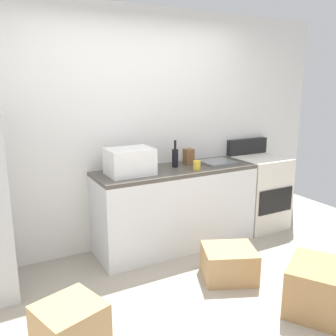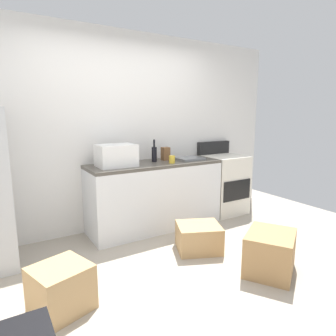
{
  "view_description": "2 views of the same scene",
  "coord_description": "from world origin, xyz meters",
  "px_view_note": "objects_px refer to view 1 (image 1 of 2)",
  "views": [
    {
      "loc": [
        -1.62,
        -2.15,
        1.82
      ],
      "look_at": [
        -0.01,
        0.8,
        1.02
      ],
      "focal_mm": 38.87,
      "sensor_mm": 36.0,
      "label": 1
    },
    {
      "loc": [
        -1.55,
        -2.18,
        1.54
      ],
      "look_at": [
        0.37,
        0.98,
        0.85
      ],
      "focal_mm": 31.39,
      "sensor_mm": 36.0,
      "label": 2
    }
  ],
  "objects_px": {
    "coffee_mug": "(197,165)",
    "cardboard_box_small": "(317,288)",
    "stove_oven": "(258,191)",
    "knife_block": "(189,157)",
    "wine_bottle": "(175,157)",
    "microwave": "(130,162)",
    "cardboard_box_medium": "(70,330)",
    "cardboard_box_large": "(229,263)"
  },
  "relations": [
    {
      "from": "cardboard_box_large",
      "to": "cardboard_box_medium",
      "type": "bearing_deg",
      "value": -169.89
    },
    {
      "from": "coffee_mug",
      "to": "cardboard_box_small",
      "type": "bearing_deg",
      "value": -81.12
    },
    {
      "from": "cardboard_box_medium",
      "to": "cardboard_box_small",
      "type": "relative_size",
      "value": 0.78
    },
    {
      "from": "wine_bottle",
      "to": "knife_block",
      "type": "xyz_separation_m",
      "value": [
        0.2,
        0.04,
        -0.02
      ]
    },
    {
      "from": "stove_oven",
      "to": "coffee_mug",
      "type": "xyz_separation_m",
      "value": [
        -1.05,
        -0.17,
        0.48
      ]
    },
    {
      "from": "stove_oven",
      "to": "cardboard_box_medium",
      "type": "distance_m",
      "value": 2.95
    },
    {
      "from": "microwave",
      "to": "coffee_mug",
      "type": "height_order",
      "value": "microwave"
    },
    {
      "from": "microwave",
      "to": "coffee_mug",
      "type": "xyz_separation_m",
      "value": [
        0.71,
        -0.15,
        -0.09
      ]
    },
    {
      "from": "microwave",
      "to": "stove_oven",
      "type": "bearing_deg",
      "value": 0.46
    },
    {
      "from": "microwave",
      "to": "coffee_mug",
      "type": "distance_m",
      "value": 0.73
    },
    {
      "from": "wine_bottle",
      "to": "cardboard_box_medium",
      "type": "relative_size",
      "value": 0.73
    },
    {
      "from": "knife_block",
      "to": "cardboard_box_large",
      "type": "height_order",
      "value": "knife_block"
    },
    {
      "from": "stove_oven",
      "to": "wine_bottle",
      "type": "relative_size",
      "value": 3.67
    },
    {
      "from": "coffee_mug",
      "to": "cardboard_box_small",
      "type": "distance_m",
      "value": 1.65
    },
    {
      "from": "knife_block",
      "to": "microwave",
      "type": "bearing_deg",
      "value": -171.93
    },
    {
      "from": "microwave",
      "to": "cardboard_box_medium",
      "type": "bearing_deg",
      "value": -129.31
    },
    {
      "from": "microwave",
      "to": "knife_block",
      "type": "distance_m",
      "value": 0.78
    },
    {
      "from": "wine_bottle",
      "to": "cardboard_box_large",
      "type": "relative_size",
      "value": 0.63
    },
    {
      "from": "stove_oven",
      "to": "cardboard_box_small",
      "type": "distance_m",
      "value": 1.84
    },
    {
      "from": "cardboard_box_medium",
      "to": "cardboard_box_small",
      "type": "height_order",
      "value": "cardboard_box_small"
    },
    {
      "from": "microwave",
      "to": "cardboard_box_medium",
      "type": "height_order",
      "value": "microwave"
    },
    {
      "from": "coffee_mug",
      "to": "knife_block",
      "type": "xyz_separation_m",
      "value": [
        0.06,
        0.26,
        0.04
      ]
    },
    {
      "from": "cardboard_box_large",
      "to": "cardboard_box_medium",
      "type": "height_order",
      "value": "cardboard_box_medium"
    },
    {
      "from": "wine_bottle",
      "to": "cardboard_box_small",
      "type": "distance_m",
      "value": 1.9
    },
    {
      "from": "cardboard_box_large",
      "to": "cardboard_box_small",
      "type": "distance_m",
      "value": 0.8
    },
    {
      "from": "coffee_mug",
      "to": "cardboard_box_large",
      "type": "relative_size",
      "value": 0.21
    },
    {
      "from": "coffee_mug",
      "to": "cardboard_box_large",
      "type": "bearing_deg",
      "value": -96.64
    },
    {
      "from": "knife_block",
      "to": "cardboard_box_small",
      "type": "bearing_deg",
      "value": -84.35
    },
    {
      "from": "wine_bottle",
      "to": "coffee_mug",
      "type": "xyz_separation_m",
      "value": [
        0.14,
        -0.22,
        -0.06
      ]
    },
    {
      "from": "coffee_mug",
      "to": "cardboard_box_small",
      "type": "xyz_separation_m",
      "value": [
        0.23,
        -1.45,
        -0.75
      ]
    },
    {
      "from": "microwave",
      "to": "cardboard_box_medium",
      "type": "distance_m",
      "value": 1.7
    },
    {
      "from": "microwave",
      "to": "cardboard_box_large",
      "type": "height_order",
      "value": "microwave"
    },
    {
      "from": "stove_oven",
      "to": "cardboard_box_small",
      "type": "xyz_separation_m",
      "value": [
        -0.82,
        -1.62,
        -0.27
      ]
    },
    {
      "from": "stove_oven",
      "to": "knife_block",
      "type": "xyz_separation_m",
      "value": [
        -0.99,
        0.09,
        0.52
      ]
    },
    {
      "from": "knife_block",
      "to": "cardboard_box_large",
      "type": "relative_size",
      "value": 0.38
    },
    {
      "from": "coffee_mug",
      "to": "knife_block",
      "type": "height_order",
      "value": "knife_block"
    },
    {
      "from": "cardboard_box_small",
      "to": "wine_bottle",
      "type": "bearing_deg",
      "value": 102.44
    },
    {
      "from": "wine_bottle",
      "to": "stove_oven",
      "type": "bearing_deg",
      "value": -2.64
    },
    {
      "from": "wine_bottle",
      "to": "knife_block",
      "type": "relative_size",
      "value": 1.67
    },
    {
      "from": "microwave",
      "to": "coffee_mug",
      "type": "bearing_deg",
      "value": -12.2
    },
    {
      "from": "wine_bottle",
      "to": "cardboard_box_small",
      "type": "relative_size",
      "value": 0.57
    },
    {
      "from": "cardboard_box_medium",
      "to": "cardboard_box_large",
      "type": "bearing_deg",
      "value": 10.11
    }
  ]
}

